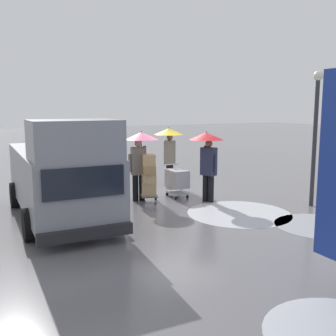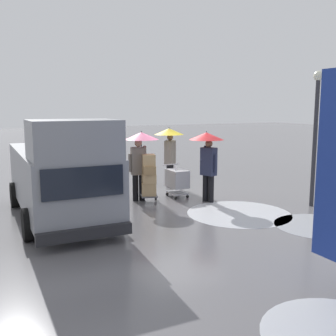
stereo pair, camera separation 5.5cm
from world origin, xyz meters
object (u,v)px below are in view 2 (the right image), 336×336
pedestrian_white_side (207,150)px  cargo_van_parked_right (61,174)px  pedestrian_pink_side (140,150)px  shopping_cart_vendor (177,179)px  pedestrian_black_side (169,143)px  street_lamp (316,125)px  hand_dolly_boxes (149,176)px

pedestrian_white_side → cargo_van_parked_right: bearing=-0.7°
pedestrian_pink_side → cargo_van_parked_right: bearing=20.4°
shopping_cart_vendor → pedestrian_pink_side: size_ratio=0.49×
pedestrian_black_side → cargo_van_parked_right: bearing=29.5°
street_lamp → pedestrian_white_side: bearing=-37.8°
pedestrian_white_side → shopping_cart_vendor: bearing=-61.7°
pedestrian_pink_side → pedestrian_white_side: bearing=149.8°
cargo_van_parked_right → shopping_cart_vendor: (-3.85, -0.89, -0.61)m
pedestrian_white_side → street_lamp: bearing=142.2°
cargo_van_parked_right → pedestrian_pink_side: 2.80m
shopping_cart_vendor → pedestrian_black_side: size_ratio=0.49×
cargo_van_parked_right → shopping_cart_vendor: 4.00m
cargo_van_parked_right → hand_dolly_boxes: size_ratio=3.68×
shopping_cart_vendor → pedestrian_pink_side: (1.25, -0.07, 1.02)m
hand_dolly_boxes → pedestrian_black_side: (-1.67, -1.86, 0.79)m
pedestrian_black_side → shopping_cart_vendor: bearing=70.9°
shopping_cart_vendor → hand_dolly_boxes: size_ratio=0.71×
hand_dolly_boxes → pedestrian_pink_side: (0.13, -0.33, 0.79)m
cargo_van_parked_right → hand_dolly_boxes: bearing=-166.9°
pedestrian_white_side → pedestrian_pink_side: bearing=-30.2°
cargo_van_parked_right → shopping_cart_vendor: bearing=-166.9°
hand_dolly_boxes → pedestrian_black_side: size_ratio=0.68×
pedestrian_pink_side → street_lamp: (-4.18, 2.90, 0.79)m
cargo_van_parked_right → pedestrian_black_side: (-4.40, -2.49, 0.41)m
shopping_cart_vendor → hand_dolly_boxes: hand_dolly_boxes is taller
pedestrian_white_side → hand_dolly_boxes: bearing=-23.1°
street_lamp → cargo_van_parked_right: bearing=-15.9°
shopping_cart_vendor → pedestrian_white_side: bearing=118.3°
shopping_cart_vendor → pedestrian_black_side: bearing=-109.1°
pedestrian_white_side → street_lamp: 3.16m
hand_dolly_boxes → pedestrian_white_side: pedestrian_white_side is taller
hand_dolly_boxes → pedestrian_pink_side: pedestrian_pink_side is taller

